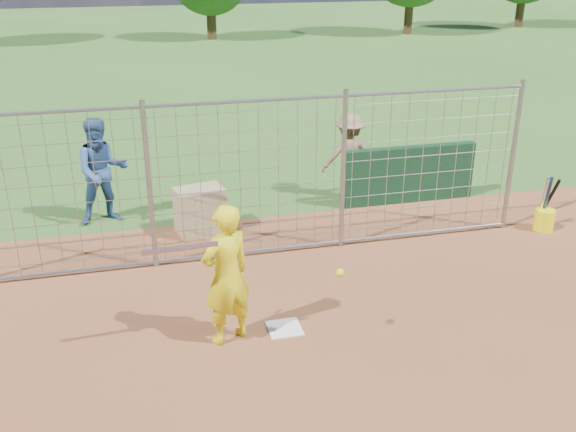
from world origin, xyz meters
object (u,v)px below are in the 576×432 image
object	(u,v)px
equipment_bin	(200,210)
bystander_a	(102,171)
batter	(226,275)
bystander_c	(349,156)
bucket_with_bats	(544,217)

from	to	relation	value
equipment_bin	bystander_a	bearing A→B (deg)	138.31
batter	equipment_bin	bearing A→B (deg)	-116.18
bystander_c	bucket_with_bats	distance (m)	3.72
batter	equipment_bin	size ratio (longest dim) A/B	2.28
bystander_a	bystander_c	size ratio (longest dim) A/B	1.15
bystander_a	bystander_c	world-z (taller)	bystander_a
bystander_a	equipment_bin	world-z (taller)	bystander_a
bystander_c	bucket_with_bats	bearing A→B (deg)	137.73
batter	bucket_with_bats	xyz separation A→B (m)	(5.87, 2.01, -0.67)
batter	bucket_with_bats	distance (m)	6.24
bystander_c	equipment_bin	bearing A→B (deg)	18.22
batter	bystander_c	world-z (taller)	batter
bucket_with_bats	equipment_bin	bearing A→B (deg)	166.65
batter	bystander_c	distance (m)	5.42
bystander_a	bystander_c	xyz separation A→B (m)	(4.61, 0.18, -0.12)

